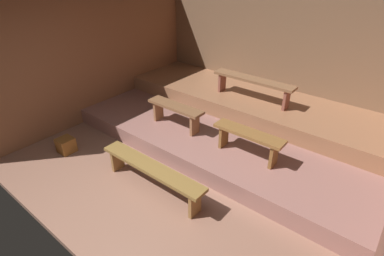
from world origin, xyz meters
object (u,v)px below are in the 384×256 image
(bench_lower_right, at_px, (248,137))
(wooden_crate_floor, at_px, (66,145))
(bench_lower_left, at_px, (175,110))
(bench_middle_center, at_px, (253,83))
(bench_floor_center, at_px, (152,170))

(bench_lower_right, distance_m, wooden_crate_floor, 3.11)
(bench_lower_left, height_order, bench_middle_center, bench_middle_center)
(bench_floor_center, xyz_separation_m, bench_lower_left, (-0.64, 1.24, 0.27))
(bench_lower_right, height_order, wooden_crate_floor, bench_lower_right)
(bench_floor_center, distance_m, bench_lower_right, 1.51)
(bench_lower_left, bearing_deg, wooden_crate_floor, -129.35)
(bench_floor_center, distance_m, bench_middle_center, 2.65)
(bench_floor_center, relative_size, bench_lower_left, 1.63)
(bench_middle_center, distance_m, wooden_crate_floor, 3.55)
(bench_lower_left, xyz_separation_m, bench_lower_right, (1.46, 0.00, 0.00))
(bench_middle_center, bearing_deg, bench_lower_right, -62.69)
(bench_lower_right, bearing_deg, bench_floor_center, -123.28)
(wooden_crate_floor, bearing_deg, bench_floor_center, 7.60)
(bench_floor_center, height_order, wooden_crate_floor, bench_floor_center)
(bench_middle_center, bearing_deg, bench_lower_left, -120.00)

